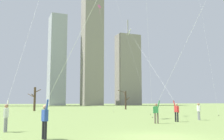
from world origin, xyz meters
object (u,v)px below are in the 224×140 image
object	(u,v)px
bare_tree_right_of_center	(35,98)
kite_flyer_midfield_left_green	(172,78)
kite_flyer_midfield_center_purple	(72,62)
distant_kite_drifting_right_teal	(117,5)
distant_kite_high_overhead_pink	(101,22)
bare_tree_center	(126,99)
kite_flyer_foreground_right_blue	(22,60)
kite_flyer_foreground_left_white	(167,96)
bystander_strolling_midfield	(199,111)

from	to	relation	value
bare_tree_right_of_center	kite_flyer_midfield_left_green	bearing A→B (deg)	-77.97
kite_flyer_midfield_center_purple	distant_kite_drifting_right_teal	world-z (taller)	distant_kite_drifting_right_teal
kite_flyer_midfield_left_green	distant_kite_high_overhead_pink	bearing A→B (deg)	85.94
bare_tree_center	bare_tree_right_of_center	xyz separation A→B (m)	(-20.45, -2.62, 0.09)
kite_flyer_foreground_right_blue	distant_kite_drifting_right_teal	size ratio (longest dim) A/B	0.93
kite_flyer_midfield_center_purple	distant_kite_drifting_right_teal	size ratio (longest dim) A/B	0.77
kite_flyer_midfield_left_green	distant_kite_high_overhead_pink	distance (m)	23.45
kite_flyer_midfield_center_purple	bare_tree_right_of_center	world-z (taller)	kite_flyer_midfield_center_purple
kite_flyer_midfield_center_purple	kite_flyer_foreground_right_blue	xyz separation A→B (m)	(-1.66, 7.58, 1.07)
kite_flyer_foreground_left_white	bare_tree_center	bearing A→B (deg)	70.52
kite_flyer_foreground_right_blue	distant_kite_high_overhead_pink	bearing A→B (deg)	56.10
kite_flyer_foreground_right_blue	bystander_strolling_midfield	distance (m)	16.85
bystander_strolling_midfield	bare_tree_right_of_center	size ratio (longest dim) A/B	0.36
kite_flyer_midfield_left_green	kite_flyer_foreground_left_white	distance (m)	3.32
kite_flyer_midfield_left_green	bystander_strolling_midfield	world-z (taller)	kite_flyer_midfield_left_green
kite_flyer_midfield_left_green	bare_tree_center	xyz separation A→B (m)	(13.28, 36.29, -1.42)
kite_flyer_foreground_right_blue	distant_kite_high_overhead_pink	xyz separation A→B (m)	(13.24, 19.70, 10.03)
kite_flyer_midfield_left_green	bare_tree_center	world-z (taller)	kite_flyer_midfield_left_green
kite_flyer_midfield_center_purple	kite_flyer_foreground_left_white	world-z (taller)	kite_flyer_midfield_center_purple
kite_flyer_foreground_left_white	distant_kite_drifting_right_teal	distance (m)	22.12
distant_kite_drifting_right_teal	bare_tree_center	bearing A→B (deg)	60.74
kite_flyer_foreground_right_blue	bare_tree_right_of_center	distance (m)	33.08
distant_kite_high_overhead_pink	kite_flyer_midfield_left_green	bearing A→B (deg)	-94.06
kite_flyer_foreground_right_blue	bare_tree_right_of_center	xyz separation A→B (m)	(4.59, 32.68, -2.24)
bystander_strolling_midfield	distant_kite_drifting_right_teal	bearing A→B (deg)	93.71
kite_flyer_foreground_left_white	kite_flyer_midfield_center_purple	bearing A→B (deg)	-141.13
kite_flyer_midfield_center_purple	bystander_strolling_midfield	xyz separation A→B (m)	(14.73, 8.79, -2.65)
kite_flyer_midfield_left_green	kite_flyer_midfield_center_purple	xyz separation A→B (m)	(-10.11, -6.59, -0.15)
bystander_strolling_midfield	bare_tree_center	distance (m)	35.19
kite_flyer_midfield_left_green	distant_kite_drifting_right_teal	world-z (taller)	distant_kite_drifting_right_teal
kite_flyer_midfield_left_green	distant_kite_drifting_right_teal	xyz separation A→B (m)	(3.54, 18.91, 13.49)
kite_flyer_foreground_left_white	bare_tree_center	size ratio (longest dim) A/B	2.51
distant_kite_high_overhead_pink	bare_tree_right_of_center	distance (m)	19.84
kite_flyer_midfield_left_green	distant_kite_drifting_right_teal	size ratio (longest dim) A/B	0.95
kite_flyer_foreground_left_white	distant_kite_drifting_right_teal	world-z (taller)	distant_kite_drifting_right_teal
bare_tree_right_of_center	kite_flyer_foreground_left_white	bearing A→B (deg)	-74.56
kite_flyer_midfield_center_purple	bare_tree_center	distance (m)	48.86
kite_flyer_midfield_left_green	bystander_strolling_midfield	xyz separation A→B (m)	(4.62, 2.21, -2.80)
kite_flyer_midfield_center_purple	kite_flyer_midfield_left_green	bearing A→B (deg)	33.08
kite_flyer_foreground_left_white	distant_kite_high_overhead_pink	world-z (taller)	distant_kite_high_overhead_pink
kite_flyer_foreground_left_white	kite_flyer_foreground_right_blue	bearing A→B (deg)	-172.69
kite_flyer_midfield_center_purple	kite_flyer_foreground_left_white	bearing A→B (deg)	38.87
kite_flyer_midfield_center_purple	distant_kite_high_overhead_pink	bearing A→B (deg)	67.00
bystander_strolling_midfield	bare_tree_right_of_center	xyz separation A→B (m)	(-11.80, 31.46, 1.47)
kite_flyer_foreground_right_blue	bare_tree_right_of_center	world-z (taller)	kite_flyer_foreground_right_blue
distant_kite_high_overhead_pink	distant_kite_drifting_right_teal	bearing A→B (deg)	-40.75
distant_kite_drifting_right_teal	bystander_strolling_midfield	bearing A→B (deg)	-86.29
kite_flyer_foreground_right_blue	distant_kite_drifting_right_teal	xyz separation A→B (m)	(15.31, 17.91, 12.57)
distant_kite_drifting_right_teal	kite_flyer_midfield_center_purple	bearing A→B (deg)	-118.17
kite_flyer_foreground_right_blue	bare_tree_right_of_center	size ratio (longest dim) A/B	4.17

